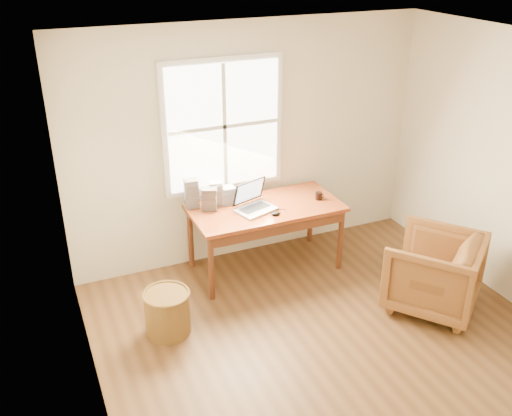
{
  "coord_description": "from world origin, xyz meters",
  "views": [
    {
      "loc": [
        -2.24,
        -3.14,
        3.34
      ],
      "look_at": [
        -0.17,
        1.65,
        0.83
      ],
      "focal_mm": 40.0,
      "sensor_mm": 36.0,
      "label": 1
    }
  ],
  "objects_px": {
    "laptop": "(256,198)",
    "armchair": "(434,272)",
    "desk": "(266,208)",
    "coffee_mug": "(319,196)",
    "wicker_stool": "(167,313)",
    "cd_stack_a": "(216,194)"
  },
  "relations": [
    {
      "from": "coffee_mug",
      "to": "cd_stack_a",
      "type": "xyz_separation_m",
      "value": [
        -1.06,
        0.32,
        0.09
      ]
    },
    {
      "from": "desk",
      "to": "cd_stack_a",
      "type": "distance_m",
      "value": 0.55
    },
    {
      "from": "laptop",
      "to": "cd_stack_a",
      "type": "height_order",
      "value": "laptop"
    },
    {
      "from": "laptop",
      "to": "coffee_mug",
      "type": "xyz_separation_m",
      "value": [
        0.73,
        -0.01,
        -0.1
      ]
    },
    {
      "from": "desk",
      "to": "coffee_mug",
      "type": "distance_m",
      "value": 0.6
    },
    {
      "from": "desk",
      "to": "wicker_stool",
      "type": "bearing_deg",
      "value": -152.13
    },
    {
      "from": "desk",
      "to": "cd_stack_a",
      "type": "height_order",
      "value": "cd_stack_a"
    },
    {
      "from": "wicker_stool",
      "to": "armchair",
      "type": "bearing_deg",
      "value": -13.94
    },
    {
      "from": "armchair",
      "to": "laptop",
      "type": "xyz_separation_m",
      "value": [
        -1.35,
        1.24,
        0.51
      ]
    },
    {
      "from": "desk",
      "to": "laptop",
      "type": "bearing_deg",
      "value": -156.48
    },
    {
      "from": "laptop",
      "to": "cd_stack_a",
      "type": "bearing_deg",
      "value": 118.49
    },
    {
      "from": "armchair",
      "to": "laptop",
      "type": "distance_m",
      "value": 1.9
    },
    {
      "from": "armchair",
      "to": "laptop",
      "type": "relative_size",
      "value": 2.08
    },
    {
      "from": "armchair",
      "to": "coffee_mug",
      "type": "bearing_deg",
      "value": -101.69
    },
    {
      "from": "laptop",
      "to": "coffee_mug",
      "type": "relative_size",
      "value": 4.87
    },
    {
      "from": "armchair",
      "to": "coffee_mug",
      "type": "height_order",
      "value": "coffee_mug"
    },
    {
      "from": "desk",
      "to": "laptop",
      "type": "xyz_separation_m",
      "value": [
        -0.14,
        -0.06,
        0.16
      ]
    },
    {
      "from": "cd_stack_a",
      "to": "coffee_mug",
      "type": "bearing_deg",
      "value": -16.58
    },
    {
      "from": "wicker_stool",
      "to": "cd_stack_a",
      "type": "distance_m",
      "value": 1.41
    },
    {
      "from": "coffee_mug",
      "to": "laptop",
      "type": "bearing_deg",
      "value": -165.84
    },
    {
      "from": "laptop",
      "to": "armchair",
      "type": "bearing_deg",
      "value": -61.5
    },
    {
      "from": "coffee_mug",
      "to": "cd_stack_a",
      "type": "bearing_deg",
      "value": 178.54
    }
  ]
}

